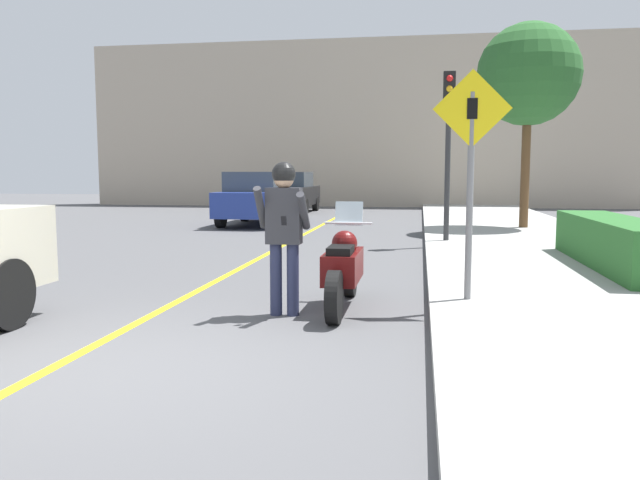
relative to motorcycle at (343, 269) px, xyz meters
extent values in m
plane|color=#4C4C4F|center=(-1.56, -2.65, -0.50)|extent=(80.00, 80.00, 0.00)
cube|color=#9E9E99|center=(3.24, 1.35, -0.42)|extent=(4.40, 44.00, 0.15)
cube|color=yellow|center=(-2.16, 3.35, -0.49)|extent=(0.12, 36.00, 0.01)
cube|color=#B2A38E|center=(-1.56, 23.35, 3.51)|extent=(28.00, 1.20, 8.02)
cylinder|color=black|center=(0.00, -0.80, -0.20)|extent=(0.14, 0.60, 0.60)
cylinder|color=black|center=(0.00, 0.77, -0.20)|extent=(0.14, 0.60, 0.60)
cube|color=#510C0C|center=(0.00, -0.01, 0.03)|extent=(0.40, 1.08, 0.36)
sphere|color=#510C0C|center=(0.00, 0.14, 0.29)|extent=(0.32, 0.32, 0.32)
cube|color=black|center=(0.00, -0.26, 0.25)|extent=(0.28, 0.48, 0.10)
cylinder|color=silver|center=(0.00, 0.53, 0.51)|extent=(0.62, 0.03, 0.03)
cube|color=silver|center=(0.00, 0.60, 0.63)|extent=(0.36, 0.12, 0.31)
cylinder|color=#282D4C|center=(-0.73, -0.46, -0.08)|extent=(0.14, 0.14, 0.84)
cylinder|color=#282D4C|center=(-0.53, -0.46, -0.08)|extent=(0.14, 0.14, 0.84)
cube|color=#333338|center=(-0.63, -0.46, 0.67)|extent=(0.40, 0.22, 0.64)
cylinder|color=#333338|center=(-0.88, -0.56, 0.76)|extent=(0.09, 0.39, 0.50)
cylinder|color=#333338|center=(-0.38, -0.58, 0.73)|extent=(0.09, 0.45, 0.45)
sphere|color=tan|center=(-0.63, -0.46, 1.09)|extent=(0.23, 0.23, 0.23)
sphere|color=black|center=(-0.63, -0.46, 1.15)|extent=(0.27, 0.27, 0.27)
cube|color=black|center=(-0.57, -0.74, 0.64)|extent=(0.06, 0.05, 0.11)
cylinder|color=black|center=(-3.40, -1.58, -0.12)|extent=(0.22, 0.76, 0.76)
cylinder|color=slate|center=(1.49, 0.11, 0.87)|extent=(0.08, 0.08, 2.44)
cube|color=yellow|center=(1.49, 0.09, 1.90)|extent=(0.91, 0.02, 0.91)
cube|color=black|center=(1.49, 0.08, 1.90)|extent=(0.12, 0.01, 0.24)
cylinder|color=#2D2D30|center=(1.50, 6.74, 1.50)|extent=(0.12, 0.12, 3.70)
cube|color=black|center=(1.50, 6.72, 2.97)|extent=(0.26, 0.22, 0.76)
sphere|color=red|center=(1.50, 6.60, 3.19)|extent=(0.14, 0.14, 0.14)
sphere|color=gold|center=(1.50, 6.60, 2.97)|extent=(0.14, 0.14, 0.14)
sphere|color=green|center=(1.50, 6.60, 2.75)|extent=(0.14, 0.14, 0.14)
cube|color=#286028|center=(4.04, 3.20, 0.04)|extent=(0.90, 4.55, 0.77)
cylinder|color=brown|center=(3.75, 10.47, 1.25)|extent=(0.24, 0.24, 3.19)
sphere|color=#285B28|center=(3.75, 10.47, 3.81)|extent=(2.76, 2.76, 2.76)
cylinder|color=black|center=(-5.02, 13.17, -0.18)|extent=(0.22, 0.64, 0.64)
cylinder|color=black|center=(-3.36, 13.17, -0.18)|extent=(0.22, 0.64, 0.64)
cylinder|color=black|center=(-5.02, 10.56, -0.18)|extent=(0.22, 0.64, 0.64)
cylinder|color=black|center=(-3.36, 10.56, -0.18)|extent=(0.22, 0.64, 0.64)
cube|color=navy|center=(-4.19, 11.87, 0.20)|extent=(1.80, 4.20, 0.76)
cube|color=#38424C|center=(-4.19, 11.70, 0.88)|extent=(1.58, 2.18, 0.60)
cylinder|color=black|center=(-5.24, 19.32, -0.18)|extent=(0.22, 0.64, 0.64)
cylinder|color=black|center=(-3.59, 19.32, -0.18)|extent=(0.22, 0.64, 0.64)
cylinder|color=black|center=(-5.24, 16.72, -0.18)|extent=(0.22, 0.64, 0.64)
cylinder|color=black|center=(-3.59, 16.72, -0.18)|extent=(0.22, 0.64, 0.64)
cube|color=black|center=(-4.42, 18.02, 0.20)|extent=(1.80, 4.20, 0.76)
cube|color=#38424C|center=(-4.42, 17.85, 0.88)|extent=(1.58, 2.18, 0.60)
camera|label=1|loc=(0.91, -7.44, 1.16)|focal=35.00mm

